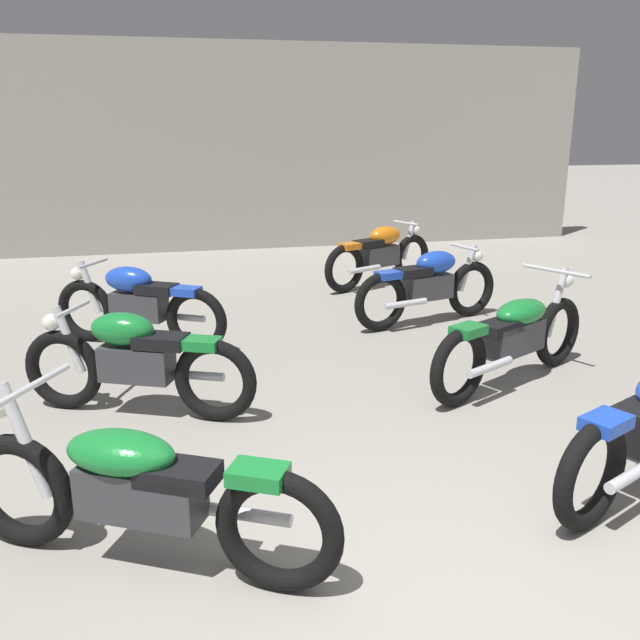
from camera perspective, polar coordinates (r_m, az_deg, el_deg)
The scene contains 7 objects.
back_wall at distance 12.65m, azimuth -7.03°, elevation 14.00°, with size 13.15×0.24×3.60m, color #9E998E.
motorcycle_left_row_0 at distance 3.78m, azimuth -14.85°, elevation -13.47°, with size 1.97×1.15×0.97m.
motorcycle_left_row_1 at distance 5.64m, azimuth -15.10°, elevation -3.25°, with size 1.85×0.89×0.88m.
motorcycle_left_row_2 at distance 7.35m, azimuth -14.90°, elevation 1.32°, with size 1.77×1.07×0.88m.
motorcycle_right_row_1 at distance 6.32m, azimuth 15.84°, elevation -1.26°, with size 1.97×1.15×0.97m.
motorcycle_right_row_2 at distance 8.02m, azimuth 9.04°, elevation 2.91°, with size 1.93×0.71×0.88m.
motorcycle_right_row_3 at distance 9.79m, azimuth 5.03°, elevation 5.49°, with size 1.83×0.94×0.88m.
Camera 1 is at (-1.32, -2.36, 2.30)m, focal length 38.46 mm.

